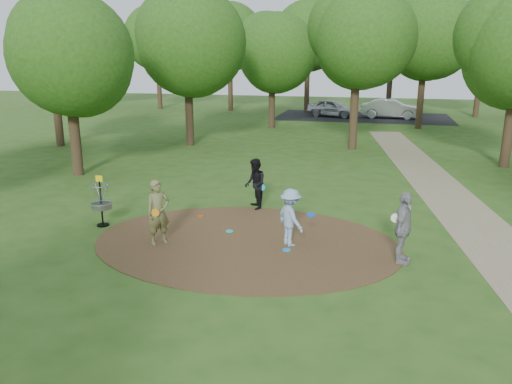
# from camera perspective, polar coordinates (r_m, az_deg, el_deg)

# --- Properties ---
(ground) EXTENTS (100.00, 100.00, 0.00)m
(ground) POSITION_cam_1_polar(r_m,az_deg,el_deg) (13.68, -1.21, -5.75)
(ground) COLOR #2D5119
(ground) RESTS_ON ground
(dirt_clearing) EXTENTS (8.40, 8.40, 0.02)m
(dirt_clearing) POSITION_cam_1_polar(r_m,az_deg,el_deg) (13.68, -1.21, -5.71)
(dirt_clearing) COLOR #47301C
(dirt_clearing) RESTS_ON ground
(footpath) EXTENTS (7.55, 39.89, 0.01)m
(footpath) POSITION_cam_1_polar(r_m,az_deg,el_deg) (15.47, 24.95, -4.68)
(footpath) COLOR #8C7A5B
(footpath) RESTS_ON ground
(parking_lot) EXTENTS (14.00, 8.00, 0.01)m
(parking_lot) POSITION_cam_1_polar(r_m,az_deg,el_deg) (42.63, 12.10, 8.40)
(parking_lot) COLOR black
(parking_lot) RESTS_ON ground
(player_observer_with_disc) EXTENTS (0.75, 0.76, 1.77)m
(player_observer_with_disc) POSITION_cam_1_polar(r_m,az_deg,el_deg) (13.54, -11.10, -2.30)
(player_observer_with_disc) COLOR olive
(player_observer_with_disc) RESTS_ON ground
(player_throwing_with_disc) EXTENTS (1.25, 1.13, 1.56)m
(player_throwing_with_disc) POSITION_cam_1_polar(r_m,az_deg,el_deg) (13.25, 3.98, -2.92)
(player_throwing_with_disc) COLOR #86A8C9
(player_throwing_with_disc) RESTS_ON ground
(player_walking_with_disc) EXTENTS (0.92, 1.01, 1.68)m
(player_walking_with_disc) POSITION_cam_1_polar(r_m,az_deg,el_deg) (16.37, -0.11, 0.91)
(player_walking_with_disc) COLOR black
(player_walking_with_disc) RESTS_ON ground
(player_waiting_with_disc) EXTENTS (0.68, 1.13, 1.79)m
(player_waiting_with_disc) POSITION_cam_1_polar(r_m,az_deg,el_deg) (12.58, 16.48, -3.97)
(player_waiting_with_disc) COLOR gray
(player_waiting_with_disc) RESTS_ON ground
(disc_ground_cyan) EXTENTS (0.22, 0.22, 0.02)m
(disc_ground_cyan) POSITION_cam_1_polar(r_m,az_deg,el_deg) (14.44, -3.04, -4.49)
(disc_ground_cyan) COLOR #19C1CC
(disc_ground_cyan) RESTS_ON dirt_clearing
(disc_ground_blue) EXTENTS (0.22, 0.22, 0.02)m
(disc_ground_blue) POSITION_cam_1_polar(r_m,az_deg,el_deg) (13.09, 3.52, -6.63)
(disc_ground_blue) COLOR #0D92EA
(disc_ground_blue) RESTS_ON dirt_clearing
(disc_ground_red) EXTENTS (0.22, 0.22, 0.02)m
(disc_ground_red) POSITION_cam_1_polar(r_m,az_deg,el_deg) (15.82, -6.38, -2.77)
(disc_ground_red) COLOR #C14213
(disc_ground_red) RESTS_ON dirt_clearing
(car_left) EXTENTS (4.53, 2.93, 1.44)m
(car_left) POSITION_cam_1_polar(r_m,az_deg,el_deg) (42.16, 8.77, 9.47)
(car_left) COLOR #ADAEB5
(car_left) RESTS_ON ground
(car_right) EXTENTS (4.79, 1.98, 1.54)m
(car_right) POSITION_cam_1_polar(r_m,az_deg,el_deg) (42.00, 15.16, 9.17)
(car_right) COLOR #B2B5BB
(car_right) RESTS_ON ground
(disc_golf_basket) EXTENTS (0.63, 0.63, 1.54)m
(disc_golf_basket) POSITION_cam_1_polar(r_m,az_deg,el_deg) (15.40, -17.32, -0.61)
(disc_golf_basket) COLOR black
(disc_golf_basket) RESTS_ON ground
(tree_ring) EXTENTS (37.18, 45.34, 8.78)m
(tree_ring) POSITION_cam_1_polar(r_m,az_deg,el_deg) (21.87, 9.12, 15.72)
(tree_ring) COLOR #332316
(tree_ring) RESTS_ON ground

